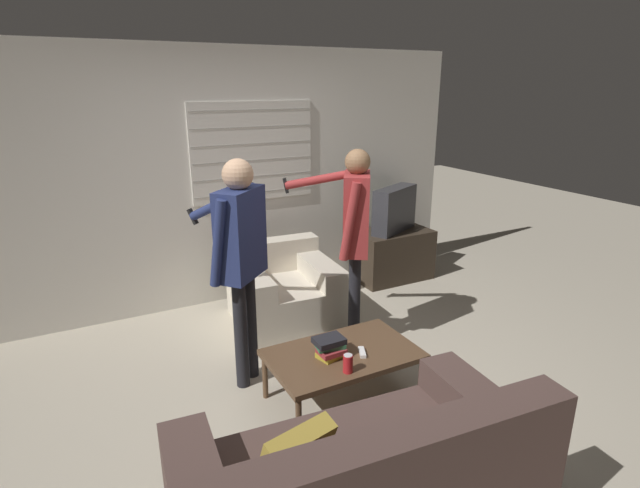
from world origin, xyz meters
The scene contains 12 objects.
ground_plane centered at (0.00, 0.00, 0.00)m, with size 16.00×16.00×0.00m, color #B2A893.
wall_back centered at (0.01, 2.03, 1.28)m, with size 5.20×0.08×2.55m.
couch_blue centered at (-0.44, -1.16, 0.30)m, with size 1.86×1.05×0.83m.
armchair_beige centered at (0.22, 1.28, 0.29)m, with size 0.99×0.98×0.72m.
coffee_table centered at (0.06, -0.12, 0.35)m, with size 1.05×0.65×0.39m.
tv_stand centered at (1.78, 1.67, 0.29)m, with size 0.87×0.51×0.58m.
tv centered at (1.78, 1.67, 0.83)m, with size 0.69×0.47×0.51m.
person_left_standing centered at (-0.47, 0.45, 1.09)m, with size 0.50×0.82×1.72m.
person_right_standing centered at (0.54, 0.53, 1.09)m, with size 0.61×0.79×1.71m.
book_stack centered at (-0.05, -0.13, 0.46)m, with size 0.22×0.17×0.15m.
soda_can centered at (-0.04, -0.35, 0.45)m, with size 0.07×0.07×0.13m.
spare_remote centered at (0.17, -0.19, 0.40)m, with size 0.09×0.14×0.02m.
Camera 1 is at (-1.54, -2.79, 2.20)m, focal length 28.00 mm.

